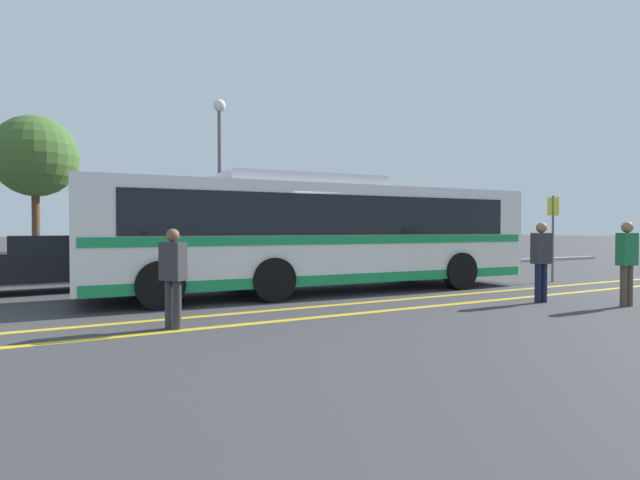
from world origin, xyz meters
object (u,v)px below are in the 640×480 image
(parked_car_1, at_px, (47,263))
(pedestrian_0, at_px, (173,272))
(bus_stop_sign, at_px, (553,228))
(street_lamp, at_px, (220,155))
(pedestrian_1, at_px, (627,258))
(transit_bus, at_px, (320,232))
(tree_0, at_px, (35,157))
(pedestrian_2, at_px, (541,257))

(parked_car_1, relative_size, pedestrian_0, 2.92)
(bus_stop_sign, xyz_separation_m, street_lamp, (-8.19, 7.61, 2.66))
(parked_car_1, height_order, pedestrian_1, pedestrian_1)
(transit_bus, bearing_deg, bus_stop_sign, 82.51)
(parked_car_1, xyz_separation_m, tree_0, (-0.38, 6.78, 3.59))
(parked_car_1, xyz_separation_m, bus_stop_sign, (13.71, -4.76, 0.92))
(parked_car_1, xyz_separation_m, pedestrian_2, (9.65, -7.46, 0.27))
(street_lamp, bearing_deg, pedestrian_1, -65.55)
(pedestrian_1, xyz_separation_m, bus_stop_sign, (2.95, 3.93, 0.64))
(parked_car_1, xyz_separation_m, pedestrian_1, (10.76, -8.69, 0.27))
(pedestrian_0, relative_size, pedestrian_1, 0.92)
(parked_car_1, bearing_deg, pedestrian_0, -168.30)
(bus_stop_sign, bearing_deg, transit_bus, -97.49)
(parked_car_1, relative_size, pedestrian_2, 2.70)
(tree_0, bearing_deg, parked_car_1, -86.83)
(transit_bus, distance_m, parked_car_1, 7.15)
(transit_bus, xyz_separation_m, pedestrian_0, (-4.43, -3.11, -0.62))
(pedestrian_0, distance_m, tree_0, 13.89)
(pedestrian_1, distance_m, bus_stop_sign, 4.95)
(pedestrian_0, height_order, pedestrian_2, pedestrian_2)
(transit_bus, distance_m, pedestrian_2, 5.33)
(transit_bus, xyz_separation_m, bus_stop_sign, (7.46, -1.37, 0.12))
(pedestrian_1, bearing_deg, transit_bus, 137.40)
(pedestrian_2, bearing_deg, pedestrian_1, 139.84)
(parked_car_1, height_order, street_lamp, street_lamp)
(street_lamp, bearing_deg, pedestrian_2, -68.14)
(tree_0, bearing_deg, pedestrian_2, -54.84)
(street_lamp, height_order, tree_0, street_lamp)
(pedestrian_1, distance_m, street_lamp, 13.10)
(pedestrian_2, relative_size, bus_stop_sign, 0.67)
(bus_stop_sign, height_order, street_lamp, street_lamp)
(transit_bus, bearing_deg, pedestrian_0, -52.00)
(parked_car_1, distance_m, tree_0, 7.68)
(pedestrian_1, xyz_separation_m, street_lamp, (-5.25, 11.53, 3.31))
(parked_car_1, distance_m, street_lamp, 7.16)
(pedestrian_1, bearing_deg, parked_car_1, 148.04)
(pedestrian_0, bearing_deg, parked_car_1, 161.51)
(pedestrian_2, distance_m, street_lamp, 11.58)
(transit_bus, xyz_separation_m, street_lamp, (-0.73, 6.24, 2.78))
(bus_stop_sign, bearing_deg, tree_0, -126.44)
(tree_0, bearing_deg, bus_stop_sign, -39.33)
(pedestrian_0, relative_size, bus_stop_sign, 0.62)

